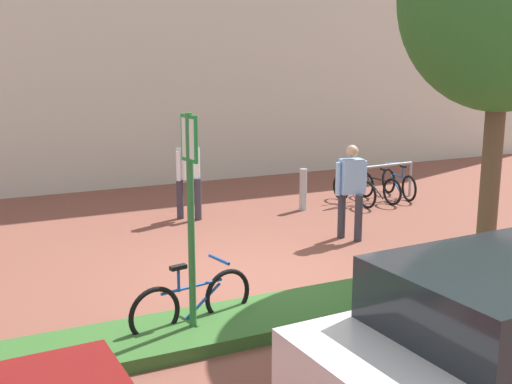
{
  "coord_description": "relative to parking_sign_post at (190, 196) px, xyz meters",
  "views": [
    {
      "loc": [
        -3.91,
        -8.04,
        3.22
      ],
      "look_at": [
        0.48,
        1.06,
        1.07
      ],
      "focal_mm": 44.33,
      "sensor_mm": 36.0,
      "label": 1
    }
  ],
  "objects": [
    {
      "name": "person_shirt_white",
      "position": [
        3.97,
        2.66,
        -0.73
      ],
      "size": [
        0.61,
        0.46,
        1.72
      ],
      "color": "#2D2D38",
      "rests_on": "ground"
    },
    {
      "name": "ground_plane",
      "position": [
        1.58,
        1.52,
        -1.71
      ],
      "size": [
        60.0,
        60.0,
        0.0
      ],
      "primitive_type": "plane",
      "color": "brown"
    },
    {
      "name": "parking_sign_post",
      "position": [
        0.0,
        0.0,
        0.0
      ],
      "size": [
        0.08,
        0.36,
        2.63
      ],
      "color": "#2D7238",
      "rests_on": "ground"
    },
    {
      "name": "bike_rack_cluster",
      "position": [
        6.32,
        5.03,
        -1.36
      ],
      "size": [
        2.1,
        1.69,
        0.83
      ],
      "color": "#99999E",
      "rests_on": "ground"
    },
    {
      "name": "planter_strip",
      "position": [
        0.8,
        -0.0,
        -1.63
      ],
      "size": [
        7.0,
        1.1,
        0.16
      ],
      "primitive_type": "cube",
      "color": "#336028",
      "rests_on": "ground"
    },
    {
      "name": "person_casual_tan",
      "position": [
        1.86,
        5.3,
        -0.73
      ],
      "size": [
        0.57,
        0.38,
        1.72
      ],
      "color": "#383342",
      "rests_on": "ground"
    },
    {
      "name": "bike_at_sign",
      "position": [
        0.08,
        0.22,
        -1.36
      ],
      "size": [
        1.66,
        0.48,
        0.86
      ],
      "color": "black",
      "rests_on": "ground"
    },
    {
      "name": "bollard_steel",
      "position": [
        4.34,
        4.98,
        -1.26
      ],
      "size": [
        0.16,
        0.16,
        0.9
      ],
      "primitive_type": "cylinder",
      "color": "#ADADB2",
      "rests_on": "ground"
    }
  ]
}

